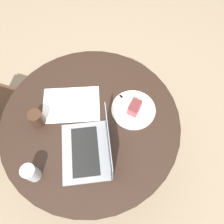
# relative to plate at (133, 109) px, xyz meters

# --- Properties ---
(ground_plane) EXTENTS (12.00, 12.00, 0.00)m
(ground_plane) POSITION_rel_plate_xyz_m (-0.19, -0.18, -0.75)
(ground_plane) COLOR gray
(dining_table) EXTENTS (1.06, 1.06, 0.75)m
(dining_table) POSITION_rel_plate_xyz_m (-0.19, -0.18, -0.15)
(dining_table) COLOR black
(dining_table) RESTS_ON ground_plane
(paper_document) EXTENTS (0.42, 0.39, 0.00)m
(paper_document) POSITION_rel_plate_xyz_m (-0.35, -0.15, -0.00)
(paper_document) COLOR white
(paper_document) RESTS_ON dining_table
(plate) EXTENTS (0.26, 0.26, 0.01)m
(plate) POSITION_rel_plate_xyz_m (0.00, 0.00, 0.00)
(plate) COLOR white
(plate) RESTS_ON dining_table
(cake_slice) EXTENTS (0.06, 0.09, 0.07)m
(cake_slice) POSITION_rel_plate_xyz_m (0.01, -0.00, 0.04)
(cake_slice) COLOR #B74C51
(cake_slice) RESTS_ON plate
(fork) EXTENTS (0.17, 0.06, 0.00)m
(fork) POSITION_rel_plate_xyz_m (-0.05, 0.03, 0.01)
(fork) COLOR silver
(fork) RESTS_ON plate
(coffee_glass) EXTENTS (0.08, 0.08, 0.10)m
(coffee_glass) POSITION_rel_plate_xyz_m (-0.45, -0.33, 0.04)
(coffee_glass) COLOR #3D2619
(coffee_glass) RESTS_ON dining_table
(water_glass) EXTENTS (0.07, 0.07, 0.12)m
(water_glass) POSITION_rel_plate_xyz_m (-0.28, -0.59, 0.05)
(water_glass) COLOR silver
(water_glass) RESTS_ON dining_table
(laptop) EXTENTS (0.40, 0.42, 0.24)m
(laptop) POSITION_rel_plate_xyz_m (-0.09, -0.34, 0.03)
(laptop) COLOR gray
(laptop) RESTS_ON dining_table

